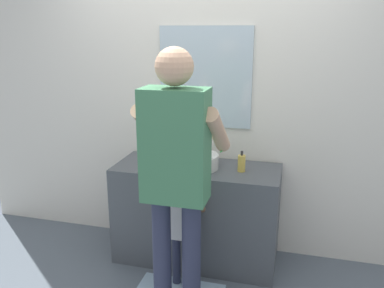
{
  "coord_description": "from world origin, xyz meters",
  "views": [
    {
      "loc": [
        0.75,
        -2.64,
        1.87
      ],
      "look_at": [
        0.0,
        0.15,
        1.05
      ],
      "focal_mm": 37.52,
      "sensor_mm": 36.0,
      "label": 1
    }
  ],
  "objects_px": {
    "child_toddler": "(183,221)",
    "adult_parent": "(176,162)",
    "toothbrush_cup": "(158,159)",
    "soap_bottle": "(242,163)"
  },
  "relations": [
    {
      "from": "soap_bottle",
      "to": "child_toddler",
      "type": "distance_m",
      "value": 0.64
    },
    {
      "from": "toothbrush_cup",
      "to": "child_toddler",
      "type": "xyz_separation_m",
      "value": [
        0.31,
        -0.36,
        -0.34
      ]
    },
    {
      "from": "soap_bottle",
      "to": "child_toddler",
      "type": "xyz_separation_m",
      "value": [
        -0.36,
        -0.39,
        -0.35
      ]
    },
    {
      "from": "soap_bottle",
      "to": "adult_parent",
      "type": "height_order",
      "value": "adult_parent"
    },
    {
      "from": "soap_bottle",
      "to": "adult_parent",
      "type": "bearing_deg",
      "value": -117.24
    },
    {
      "from": "child_toddler",
      "to": "adult_parent",
      "type": "height_order",
      "value": "adult_parent"
    },
    {
      "from": "adult_parent",
      "to": "toothbrush_cup",
      "type": "bearing_deg",
      "value": 119.2
    },
    {
      "from": "toothbrush_cup",
      "to": "child_toddler",
      "type": "height_order",
      "value": "toothbrush_cup"
    },
    {
      "from": "child_toddler",
      "to": "adult_parent",
      "type": "distance_m",
      "value": 0.59
    },
    {
      "from": "toothbrush_cup",
      "to": "soap_bottle",
      "type": "distance_m",
      "value": 0.67
    }
  ]
}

